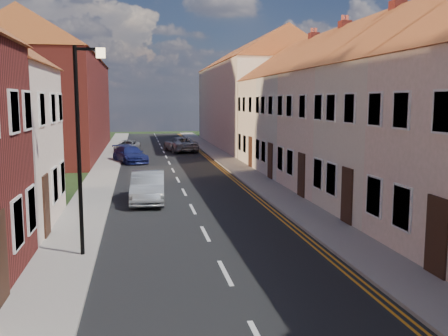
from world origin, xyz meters
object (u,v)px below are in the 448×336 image
object	(u,v)px
car_far	(130,154)
car_distant	(127,146)
car_distant_b	(180,144)
lamppost	(81,138)
car_mid	(148,187)

from	to	relation	value
car_far	car_distant	world-z (taller)	car_far
car_distant_b	lamppost	bearing A→B (deg)	69.11
car_distant	car_far	bearing A→B (deg)	-74.48
lamppost	car_mid	distance (m)	8.64
car_mid	car_distant_b	distance (m)	22.34
lamppost	car_far	distance (m)	22.99
car_distant	car_distant_b	size ratio (longest dim) A/B	0.78
lamppost	car_mid	size ratio (longest dim) A/B	1.43
car_mid	car_far	world-z (taller)	car_mid
car_distant	lamppost	bearing A→B (deg)	-78.21
car_mid	car_distant	bearing A→B (deg)	96.11
lamppost	car_distant_b	world-z (taller)	lamppost
car_mid	car_distant	world-z (taller)	car_mid
lamppost	car_far	world-z (taller)	lamppost
car_distant	car_distant_b	distance (m)	4.75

